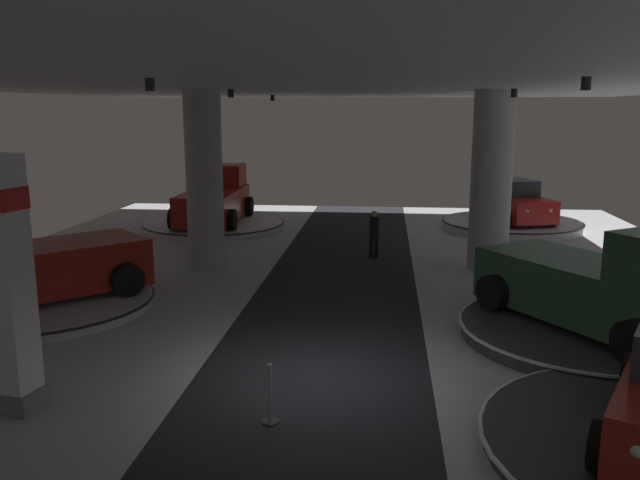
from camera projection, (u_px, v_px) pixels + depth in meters
ground at (312, 379)px, 12.12m from camera, size 24.00×44.00×0.06m
ceiling_with_spotlights at (312, 71)px, 11.03m from camera, size 24.00×44.00×0.39m
column_right at (491, 181)px, 20.08m from camera, size 1.26×1.26×5.50m
column_left at (204, 180)px, 20.21m from camera, size 1.14×1.14×5.50m
display_platform_mid_left at (39, 303)px, 16.34m from camera, size 5.68×5.68×0.25m
pickup_truck_mid_left at (21, 264)px, 15.94m from camera, size 5.22×5.24×2.30m
display_platform_mid_right at (591, 331)px, 14.16m from camera, size 5.68×5.68×0.31m
pickup_truck_mid_right at (608, 287)px, 13.67m from camera, size 4.71×5.58×2.30m
display_platform_deep_right at (511, 225)px, 27.07m from camera, size 5.70×5.70×0.38m
display_car_deep_right at (512, 202)px, 26.92m from camera, size 3.15×4.54×1.71m
display_platform_deep_left at (214, 224)px, 27.66m from camera, size 5.96×5.96×0.23m
pickup_truck_deep_left at (215, 199)px, 27.77m from camera, size 2.74×5.35×2.30m
visitor_walking_near at (374, 231)px, 21.85m from camera, size 0.32×0.32×1.59m
stanchion_b at (270, 401)px, 10.31m from camera, size 0.28×0.28×1.01m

